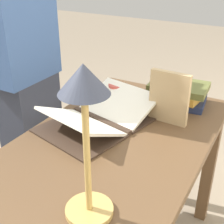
{
  "coord_description": "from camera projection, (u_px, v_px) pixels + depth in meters",
  "views": [
    {
      "loc": [
        0.94,
        0.5,
        1.4
      ],
      "look_at": [
        -0.04,
        -0.05,
        0.82
      ],
      "focal_mm": 50.0,
      "sensor_mm": 36.0,
      "label": 1
    }
  ],
  "objects": [
    {
      "name": "reading_desk",
      "position": [
        117.0,
        160.0,
        1.31
      ],
      "size": [
        1.12,
        0.69,
        0.74
      ],
      "color": "brown",
      "rests_on": "ground_plane"
    },
    {
      "name": "open_book",
      "position": [
        101.0,
        116.0,
        1.34
      ],
      "size": [
        0.57,
        0.44,
        0.11
      ],
      "rotation": [
        0.0,
        0.0,
        -0.22
      ],
      "color": "#38281E",
      "rests_on": "reading_desk"
    },
    {
      "name": "book_stack_tall",
      "position": [
        178.0,
        93.0,
        1.5
      ],
      "size": [
        0.21,
        0.28,
        0.1
      ],
      "color": "#1E284C",
      "rests_on": "reading_desk"
    },
    {
      "name": "book_standing_upright",
      "position": [
        169.0,
        98.0,
        1.31
      ],
      "size": [
        0.03,
        0.17,
        0.23
      ],
      "rotation": [
        0.0,
        0.0,
        -0.05
      ],
      "color": "tan",
      "rests_on": "reading_desk"
    },
    {
      "name": "reading_lamp",
      "position": [
        85.0,
        115.0,
        0.74
      ],
      "size": [
        0.14,
        0.14,
        0.44
      ],
      "color": "tan",
      "rests_on": "reading_desk"
    },
    {
      "name": "coffee_mug",
      "position": [
        116.0,
        93.0,
        1.52
      ],
      "size": [
        0.09,
        0.09,
        0.09
      ],
      "rotation": [
        0.0,
        0.0,
        5.44
      ],
      "color": "#B74238",
      "rests_on": "reading_desk"
    },
    {
      "name": "person_reader",
      "position": [
        25.0,
        72.0,
        1.61
      ],
      "size": [
        0.36,
        0.22,
        1.71
      ],
      "rotation": [
        0.0,
        0.0,
        3.14
      ],
      "color": "#2D3342",
      "rests_on": "ground_plane"
    }
  ]
}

